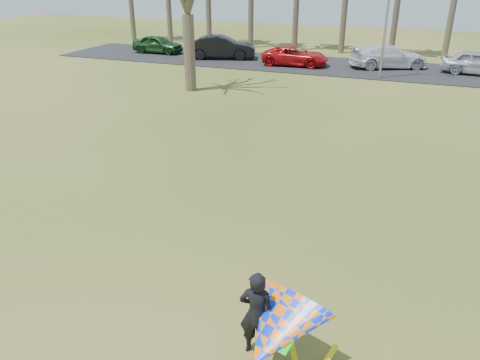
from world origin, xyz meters
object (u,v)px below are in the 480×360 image
(kite_flyer, at_px, (274,328))
(streetlight, at_px, (391,5))
(car_2, at_px, (295,56))
(car_0, at_px, (158,44))
(car_4, at_px, (478,63))
(car_3, at_px, (388,56))
(car_1, at_px, (221,47))

(kite_flyer, bearing_deg, streetlight, 90.95)
(streetlight, height_order, car_2, streetlight)
(car_0, distance_m, car_2, 11.95)
(car_2, xyz_separation_m, car_4, (12.06, 1.21, 0.11))
(car_4, bearing_deg, streetlight, 128.69)
(car_3, height_order, car_4, car_3)
(car_1, xyz_separation_m, car_3, (12.37, 0.85, -0.08))
(car_0, xyz_separation_m, car_4, (23.96, 0.12, 0.05))
(car_3, bearing_deg, kite_flyer, 156.45)
(car_2, relative_size, kite_flyer, 1.98)
(streetlight, xyz_separation_m, car_1, (-12.35, 2.79, -3.54))
(car_1, height_order, car_2, car_1)
(car_1, height_order, car_3, car_1)
(car_4, xyz_separation_m, kite_flyer, (-5.32, -28.51, 0.03))
(car_3, relative_size, kite_flyer, 2.26)
(car_0, distance_m, car_3, 18.25)
(streetlight, bearing_deg, car_4, 30.55)
(car_4, bearing_deg, car_1, 100.02)
(car_1, bearing_deg, car_0, 68.13)
(car_0, relative_size, car_4, 0.93)
(streetlight, height_order, car_1, streetlight)
(car_3, bearing_deg, car_2, 78.69)
(streetlight, distance_m, kite_flyer, 25.38)
(car_3, distance_m, car_4, 5.72)
(kite_flyer, bearing_deg, car_1, 114.58)
(car_2, bearing_deg, kite_flyer, -168.66)
(car_0, height_order, kite_flyer, kite_flyer)
(car_1, bearing_deg, car_4, -105.35)
(car_2, xyz_separation_m, car_3, (6.34, 1.47, 0.13))
(car_3, bearing_deg, car_4, -116.90)
(car_2, xyz_separation_m, kite_flyer, (6.74, -27.29, 0.13))
(car_2, distance_m, kite_flyer, 28.11)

